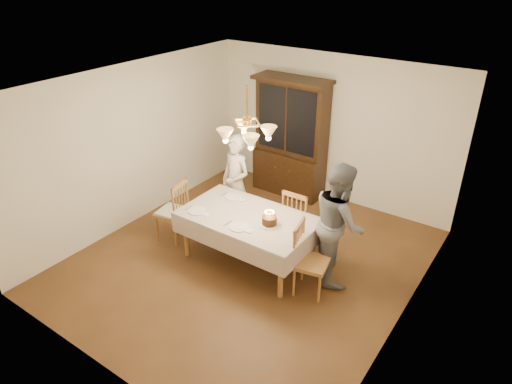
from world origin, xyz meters
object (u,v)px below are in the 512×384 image
Objects in this scene: elderly_woman at (236,182)px; birthday_cake at (269,221)px; china_hutch at (291,139)px; chair_far_side at (299,222)px; dining_table at (248,220)px.

elderly_woman is 1.33m from birthday_cake.
elderly_woman is at bearing -92.75° from china_hutch.
birthday_cake is at bearing -65.46° from china_hutch.
chair_far_side is 0.84m from birthday_cake.
birthday_cake is at bearing -93.93° from chair_far_side.
dining_table is 0.88m from chair_far_side.
birthday_cake reaches higher than dining_table.
elderly_woman is at bearing 147.17° from birthday_cake.
elderly_woman is at bearing 136.67° from dining_table.
elderly_woman is (-1.17, -0.03, 0.34)m from chair_far_side.
china_hutch is 2.16× the size of chair_far_side.
chair_far_side reaches higher than birthday_cake.
elderly_woman is at bearing -178.53° from chair_far_side.
china_hutch is 7.20× the size of birthday_cake.
dining_table is at bearing -120.34° from chair_far_side.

